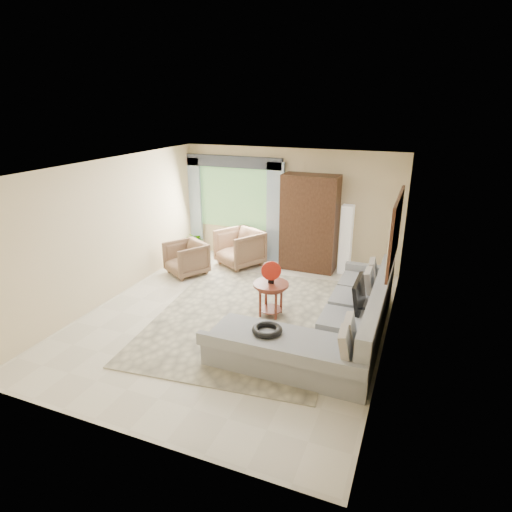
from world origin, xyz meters
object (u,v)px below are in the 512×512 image
at_px(sectional_sofa, 336,326).
at_px(armchair_right, 240,248).
at_px(tv_screen, 359,294).
at_px(coffee_table, 271,299).
at_px(potted_plant, 196,243).
at_px(armoire, 309,223).
at_px(floor_lamp, 346,240).
at_px(armchair_left, 186,258).

distance_m(sectional_sofa, armchair_right, 3.72).
xyz_separation_m(sectional_sofa, armchair_right, (-2.73, 2.52, 0.13)).
bearing_deg(tv_screen, coffee_table, 175.78).
distance_m(coffee_table, potted_plant, 3.69).
relative_size(armoire, floor_lamp, 1.40).
bearing_deg(armoire, tv_screen, -59.43).
xyz_separation_m(armchair_left, floor_lamp, (3.15, 1.36, 0.39)).
bearing_deg(sectional_sofa, armchair_right, 137.36).
bearing_deg(floor_lamp, sectional_sofa, -81.67).
distance_m(armchair_left, armoire, 2.78).
bearing_deg(armchair_right, potted_plant, -163.58).
bearing_deg(potted_plant, armchair_right, -14.09).
bearing_deg(armoire, armchair_left, -151.13).
distance_m(sectional_sofa, potted_plant, 4.95).
bearing_deg(tv_screen, floor_lamp, 105.07).
height_order(sectional_sofa, armchair_right, sectional_sofa).
distance_m(coffee_table, floor_lamp, 2.65).
distance_m(tv_screen, armchair_left, 4.06).
xyz_separation_m(armchair_left, armchair_right, (0.85, 0.92, 0.06)).
distance_m(sectional_sofa, armchair_left, 3.93).
bearing_deg(armchair_right, armchair_left, -102.35).
height_order(coffee_table, floor_lamp, floor_lamp).
xyz_separation_m(coffee_table, armchair_left, (-2.35, 1.13, 0.03)).
xyz_separation_m(coffee_table, floor_lamp, (0.80, 2.49, 0.43)).
relative_size(coffee_table, armchair_right, 0.68).
bearing_deg(sectional_sofa, potted_plant, 144.88).
bearing_deg(armchair_right, tv_screen, -5.24).
xyz_separation_m(armchair_right, floor_lamp, (2.30, 0.44, 0.34)).
bearing_deg(armchair_left, tv_screen, 13.21).
bearing_deg(armchair_right, armoire, 44.69).
relative_size(sectional_sofa, armoire, 1.65).
xyz_separation_m(sectional_sofa, potted_plant, (-4.05, 2.85, -0.01)).
distance_m(armoire, floor_lamp, 0.86).
height_order(tv_screen, armchair_right, tv_screen).
relative_size(armchair_left, armoire, 0.37).
bearing_deg(tv_screen, potted_plant, 150.02).
bearing_deg(armchair_left, armchair_right, 78.21).
bearing_deg(armchair_right, sectional_sofa, -12.13).
bearing_deg(sectional_sofa, tv_screen, 53.30).
bearing_deg(coffee_table, armchair_left, 154.34).
xyz_separation_m(coffee_table, potted_plant, (-2.82, 2.38, -0.05)).
xyz_separation_m(armchair_left, armoire, (2.35, 1.30, 0.69)).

